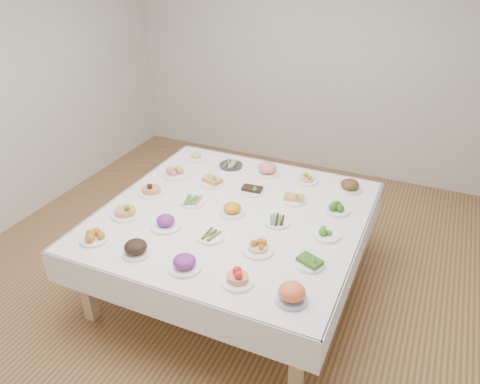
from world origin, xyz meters
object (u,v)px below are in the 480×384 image
at_px(display_table, 233,220).
at_px(dish_12, 232,209).
at_px(dish_24, 350,185).
at_px(dish_0, 94,236).

bearing_deg(display_table, dish_12, -105.17).
distance_m(display_table, dish_24, 1.15).
bearing_deg(dish_24, dish_12, -135.08).
relative_size(dish_12, dish_24, 1.00).
relative_size(dish_0, dish_12, 1.00).
distance_m(display_table, dish_0, 1.14).
bearing_deg(dish_0, dish_24, 44.68).
bearing_deg(dish_0, dish_12, 44.44).
distance_m(dish_0, dish_12, 1.13).
xyz_separation_m(display_table, dish_0, (-0.81, -0.80, 0.11)).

